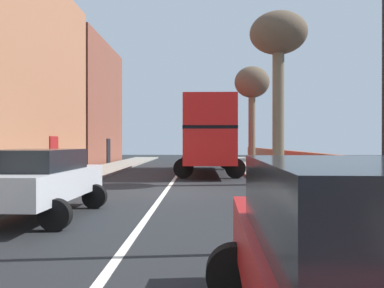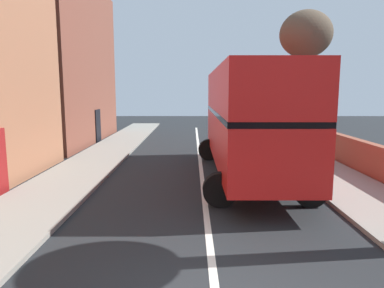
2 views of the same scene
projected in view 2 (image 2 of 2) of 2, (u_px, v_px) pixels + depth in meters
double_decker_bus at (249, 116)px, 13.16m from camera, size 3.56×10.18×4.06m
street_tree_right_3 at (307, 40)px, 15.58m from camera, size 2.29×2.29×6.66m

